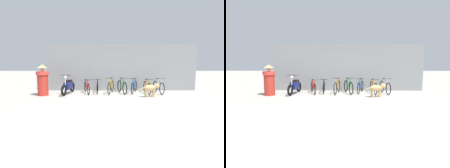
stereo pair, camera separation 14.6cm
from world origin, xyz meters
TOP-DOWN VIEW (x-y plane):
  - ground_plane at (0.00, 0.00)m, footprint 60.00×60.00m
  - shop_wall_back at (0.00, 3.17)m, footprint 9.41×0.20m
  - bicycle_0 at (-2.04, 2.09)m, footprint 0.62×1.62m
  - bicycle_1 at (-1.44, 2.24)m, footprint 0.46×1.63m
  - bicycle_2 at (-0.65, 1.97)m, footprint 0.47×1.68m
  - bicycle_3 at (-0.00, 2.14)m, footprint 0.56×1.66m
  - bicycle_4 at (0.71, 2.22)m, footprint 0.61×1.63m
  - bicycle_5 at (1.45, 2.12)m, footprint 0.46×1.69m
  - bicycle_6 at (2.11, 2.09)m, footprint 0.46×1.67m
  - motorcycle at (-3.06, 1.86)m, footprint 0.58×1.88m
  - stray_dog at (1.43, 0.95)m, footprint 1.15×0.53m
  - person_in_robes at (-4.31, 1.39)m, footprint 0.76×0.76m

SIDE VIEW (x-z plane):
  - ground_plane at x=0.00m, z-range 0.00..0.00m
  - bicycle_0 at x=-2.04m, z-range -0.07..0.75m
  - bicycle_1 at x=-1.44m, z-range -0.07..0.75m
  - bicycle_5 at x=1.45m, z-range -0.07..0.78m
  - bicycle_4 at x=0.71m, z-range -0.08..0.80m
  - bicycle_6 at x=2.11m, z-range -0.08..0.81m
  - bicycle_3 at x=0.00m, z-range -0.09..0.83m
  - bicycle_2 at x=-0.65m, z-range -0.08..0.84m
  - motorcycle at x=-3.06m, z-range -0.12..0.98m
  - stray_dog at x=1.43m, z-range 0.13..0.83m
  - person_in_robes at x=-4.31m, z-range 0.00..1.66m
  - shop_wall_back at x=0.00m, z-range 0.00..2.91m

